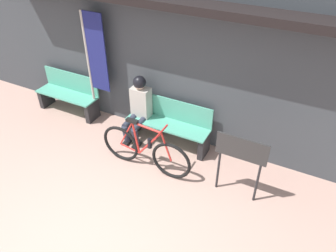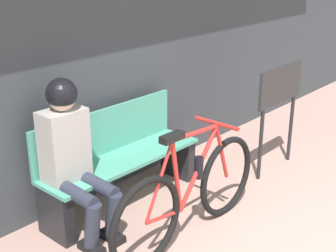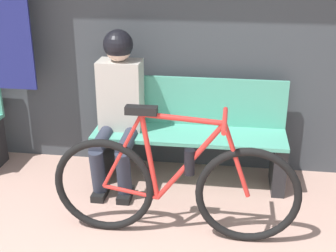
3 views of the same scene
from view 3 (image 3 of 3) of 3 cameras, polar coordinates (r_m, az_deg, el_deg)
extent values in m
cube|color=#51A88E|center=(3.73, 2.58, -1.05)|extent=(1.53, 0.42, 0.03)
cube|color=#51A88E|center=(3.83, 2.92, 3.05)|extent=(1.53, 0.03, 0.40)
cube|color=#232326|center=(3.94, -7.90, -3.38)|extent=(0.10, 0.36, 0.40)
cube|color=#232326|center=(3.83, 13.27, -4.61)|extent=(0.10, 0.36, 0.40)
torus|color=black|center=(3.18, -7.81, -7.23)|extent=(0.68, 0.05, 0.68)
torus|color=black|center=(3.08, 9.71, -8.41)|extent=(0.68, 0.05, 0.68)
cylinder|color=red|center=(2.86, 1.80, 0.89)|extent=(0.52, 0.03, 0.07)
cylinder|color=red|center=(2.98, 2.64, -4.43)|extent=(0.45, 0.03, 0.58)
cylinder|color=red|center=(3.00, -2.25, -3.84)|extent=(0.13, 0.03, 0.59)
cylinder|color=red|center=(3.15, -4.59, -7.99)|extent=(0.37, 0.03, 0.09)
cylinder|color=red|center=(3.02, -5.64, -3.09)|extent=(0.29, 0.02, 0.54)
cylinder|color=red|center=(2.96, 8.36, -4.21)|extent=(0.20, 0.03, 0.50)
cube|color=black|center=(2.89, -3.27, 1.93)|extent=(0.20, 0.07, 0.05)
cylinder|color=red|center=(2.85, 6.94, 0.68)|extent=(0.03, 0.40, 0.03)
cylinder|color=black|center=(2.98, 2.64, -4.43)|extent=(0.07, 0.07, 0.17)
cylinder|color=#2D3342|center=(3.66, -7.99, -1.63)|extent=(0.11, 0.40, 0.13)
cylinder|color=#2D3342|center=(3.60, -8.54, -5.48)|extent=(0.11, 0.17, 0.38)
cube|color=black|center=(3.72, -8.23, -8.09)|extent=(0.10, 0.22, 0.06)
cylinder|color=#2D3342|center=(3.61, -4.93, -1.82)|extent=(0.11, 0.40, 0.13)
cylinder|color=#2D3342|center=(3.55, -5.42, -5.72)|extent=(0.11, 0.17, 0.38)
cube|color=black|center=(3.67, -5.20, -8.36)|extent=(0.10, 0.22, 0.06)
cube|color=#B7B2A8|center=(3.74, -5.78, 3.79)|extent=(0.34, 0.22, 0.56)
sphere|color=beige|center=(3.62, -6.09, 9.38)|extent=(0.20, 0.20, 0.20)
sphere|color=black|center=(3.62, -6.11, 9.84)|extent=(0.23, 0.23, 0.23)
camera|label=1|loc=(2.79, 134.38, 29.01)|focal=35.00mm
camera|label=2|loc=(2.86, -70.57, 11.70)|focal=50.00mm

